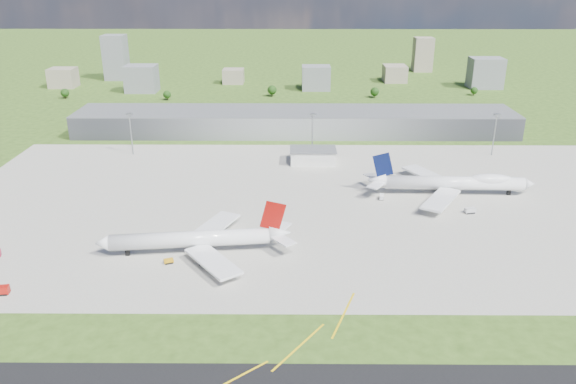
{
  "coord_description": "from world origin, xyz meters",
  "views": [
    {
      "loc": [
        -2.42,
        -212.76,
        107.79
      ],
      "look_at": [
        -4.15,
        31.6,
        9.0
      ],
      "focal_mm": 35.0,
      "sensor_mm": 36.0,
      "label": 1
    }
  ],
  "objects_px": {
    "airliner_blue_quad": "(454,183)",
    "van_white_far": "(470,211)",
    "van_white_near": "(382,197)",
    "airliner_red_twin": "(198,240)",
    "tug_yellow": "(169,261)"
  },
  "relations": [
    {
      "from": "airliner_red_twin",
      "to": "van_white_near",
      "type": "height_order",
      "value": "airliner_red_twin"
    },
    {
      "from": "van_white_near",
      "to": "tug_yellow",
      "type": "bearing_deg",
      "value": 134.46
    },
    {
      "from": "airliner_blue_quad",
      "to": "van_white_near",
      "type": "distance_m",
      "value": 38.17
    },
    {
      "from": "airliner_red_twin",
      "to": "airliner_blue_quad",
      "type": "bearing_deg",
      "value": -158.58
    },
    {
      "from": "airliner_red_twin",
      "to": "van_white_near",
      "type": "distance_m",
      "value": 99.66
    },
    {
      "from": "airliner_blue_quad",
      "to": "van_white_far",
      "type": "bearing_deg",
      "value": -84.19
    },
    {
      "from": "van_white_far",
      "to": "airliner_blue_quad",
      "type": "bearing_deg",
      "value": 82.18
    },
    {
      "from": "airliner_red_twin",
      "to": "van_white_far",
      "type": "relative_size",
      "value": 14.51
    },
    {
      "from": "van_white_near",
      "to": "van_white_far",
      "type": "relative_size",
      "value": 0.88
    },
    {
      "from": "airliner_red_twin",
      "to": "tug_yellow",
      "type": "xyz_separation_m",
      "value": [
        -10.19,
        -9.38,
        -4.76
      ]
    },
    {
      "from": "van_white_near",
      "to": "airliner_red_twin",
      "type": "bearing_deg",
      "value": 133.42
    },
    {
      "from": "airliner_red_twin",
      "to": "tug_yellow",
      "type": "relative_size",
      "value": 18.92
    },
    {
      "from": "van_white_near",
      "to": "van_white_far",
      "type": "bearing_deg",
      "value": -103.88
    },
    {
      "from": "airliner_blue_quad",
      "to": "van_white_far",
      "type": "xyz_separation_m",
      "value": [
        1.71,
        -23.59,
        -4.79
      ]
    },
    {
      "from": "van_white_near",
      "to": "airliner_blue_quad",
      "type": "bearing_deg",
      "value": -70.15
    }
  ]
}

